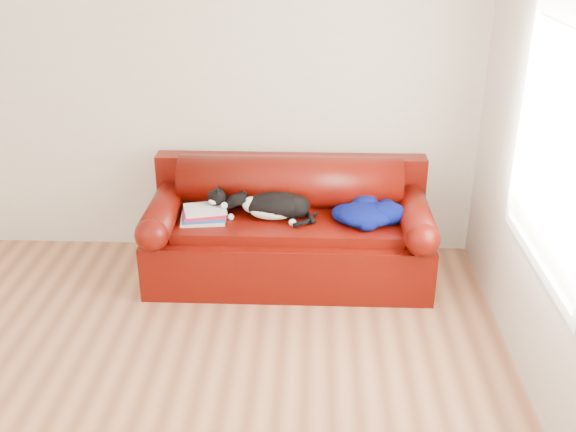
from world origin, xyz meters
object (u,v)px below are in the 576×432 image
Objects in this scene: sofa_base at (289,248)px; book_stack at (204,214)px; blanket at (368,213)px; cat at (276,206)px.

sofa_base is 0.70m from book_stack.
blanket is (0.58, -0.06, 0.33)m from sofa_base.
blanket reaches higher than sofa_base.
cat is 1.11× the size of blanket.
book_stack is 0.52× the size of cat.
book_stack is 0.53m from cat.
cat is at bearing -160.44° from sofa_base.
cat reaches higher than sofa_base.
blanket is at bearing 1.32° from book_stack.
blanket is at bearing -6.36° from sofa_base.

